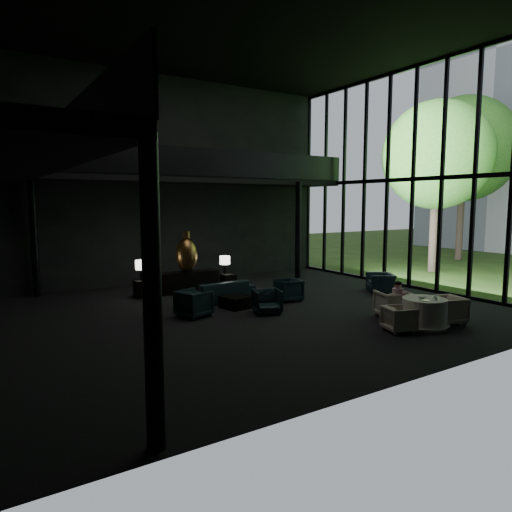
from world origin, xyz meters
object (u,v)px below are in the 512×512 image
table_lamp_right (225,261)px  lounge_armchair_east (288,289)px  lounge_armchair_south (267,300)px  console (187,282)px  dining_chair_north (393,302)px  coffee_table (237,302)px  dining_table (424,315)px  sofa (219,286)px  table_lamp_left (141,266)px  window_armchair (381,280)px  side_table_left (143,289)px  side_table_right (228,281)px  dining_chair_east (447,308)px  dining_chair_west (399,319)px  child (398,292)px  bronze_urn (187,254)px  lounge_armchair_west (194,301)px

table_lamp_right → lounge_armchair_east: bearing=-79.6°
lounge_armchair_east → table_lamp_right: bearing=-161.3°
lounge_armchair_south → table_lamp_right: bearing=96.0°
console → dining_chair_north: dining_chair_north is taller
coffee_table → dining_table: 5.33m
sofa → dining_chair_north: bearing=119.2°
table_lamp_left → window_armchair: table_lamp_left is taller
lounge_armchair_east → dining_table: (1.01, -4.41, -0.06)m
window_armchair → dining_table: (-2.68, -3.87, -0.07)m
side_table_left → coffee_table: 3.53m
table_lamp_left → lounge_armchair_east: bearing=-39.8°
table_lamp_right → dining_chair_north: table_lamp_right is taller
side_table_right → table_lamp_right: 0.77m
sofa → dining_chair_east: bearing=118.5°
console → dining_chair_west: 7.76m
table_lamp_left → dining_chair_east: table_lamp_left is taller
child → window_armchair: bearing=-131.6°
dining_chair_west → bronze_urn: bearing=35.7°
side_table_right → lounge_armchair_south: (-0.95, -3.97, 0.12)m
side_table_left → lounge_armchair_east: bearing=-38.7°
side_table_left → coffee_table: size_ratio=0.72×
side_table_right → sofa: 2.29m
bronze_urn → sofa: (0.24, -1.96, -0.85)m
console → side_table_left: size_ratio=4.00×
bronze_urn → window_armchair: 6.95m
bronze_urn → window_armchair: bearing=-31.5°
lounge_armchair_east → coffee_table: 1.91m
dining_table → lounge_armchair_west: bearing=137.0°
bronze_urn → dining_table: bronze_urn is taller
table_lamp_left → child: size_ratio=1.07×
child → coffee_table: bearing=-50.6°
table_lamp_right → lounge_armchair_west: table_lamp_right is taller
lounge_armchair_east → table_lamp_left: bearing=-121.5°
lounge_armchair_west → dining_chair_west: lounge_armchair_west is taller
side_table_right → lounge_armchair_south: size_ratio=0.69×
console → dining_table: bearing=-66.9°
table_lamp_right → dining_chair_west: table_lamp_right is taller
lounge_armchair_west → coffee_table: lounge_armchair_west is taller
bronze_urn → console: bearing=90.0°
side_table_right → dining_table: (1.59, -7.34, 0.07)m
lounge_armchair_west → child: 5.56m
side_table_right → lounge_armchair_west: (-2.86, -3.19, 0.18)m
table_lamp_right → lounge_armchair_east: size_ratio=0.85×
window_armchair → table_lamp_left: bearing=-82.7°
lounge_armchair_west → dining_chair_west: bearing=-156.5°
lounge_armchair_south → dining_chair_west: lounge_armchair_south is taller
sofa → dining_chair_west: size_ratio=4.04×
bronze_urn → lounge_armchair_east: 3.88m
coffee_table → bronze_urn: bearing=95.4°
coffee_table → window_armchair: bearing=-6.0°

